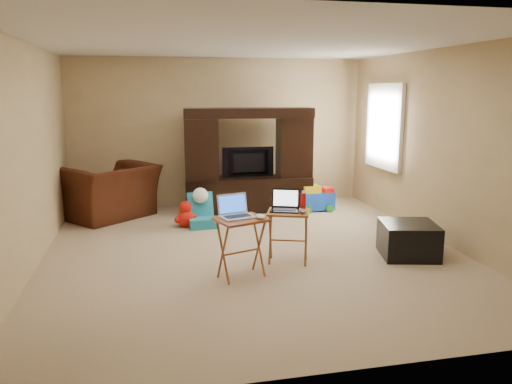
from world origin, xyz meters
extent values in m
plane|color=tan|center=(0.00, 0.00, 0.00)|extent=(5.50, 5.50, 0.00)
plane|color=silver|center=(0.00, 0.00, 2.50)|extent=(5.50, 5.50, 0.00)
plane|color=tan|center=(0.00, 2.75, 1.25)|extent=(5.00, 0.00, 5.00)
plane|color=tan|center=(0.00, -2.75, 1.25)|extent=(5.00, 0.00, 5.00)
plane|color=tan|center=(-2.50, 0.00, 1.25)|extent=(0.00, 5.50, 5.50)
plane|color=tan|center=(2.50, 0.00, 1.25)|extent=(0.00, 5.50, 5.50)
plane|color=white|center=(2.48, 1.55, 1.40)|extent=(0.00, 1.20, 1.20)
cube|color=white|center=(2.46, 1.55, 1.40)|extent=(0.06, 1.14, 1.34)
cube|color=black|center=(0.39, 2.13, 0.84)|extent=(2.09, 0.64, 1.69)
imported|color=black|center=(0.39, 2.09, 0.81)|extent=(0.86, 0.13, 0.49)
imported|color=#421C0E|center=(-1.83, 2.15, 0.42)|extent=(1.70, 1.67, 0.83)
cube|color=black|center=(1.80, -0.54, 0.20)|extent=(0.76, 0.76, 0.41)
cube|color=#A45527|center=(-0.29, -0.80, 0.32)|extent=(0.60, 0.54, 0.65)
cube|color=#A05526|center=(0.32, -0.45, 0.31)|extent=(0.57, 0.51, 0.61)
cube|color=silver|center=(-0.32, -0.77, 0.77)|extent=(0.40, 0.36, 0.24)
cube|color=black|center=(0.28, -0.43, 0.73)|extent=(0.39, 0.36, 0.24)
ellipsoid|color=white|center=(-0.10, -0.87, 0.68)|extent=(0.12, 0.15, 0.05)
ellipsoid|color=#46464B|center=(0.45, -0.57, 0.64)|extent=(0.10, 0.13, 0.05)
cylinder|color=#BB0B0B|center=(0.52, -0.37, 0.70)|extent=(0.06, 0.06, 0.19)
camera|label=1|loc=(-1.22, -5.77, 1.97)|focal=35.00mm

